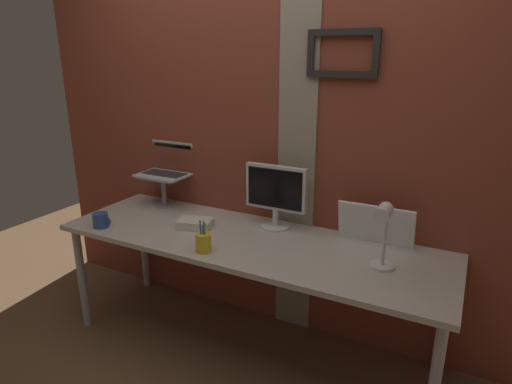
{
  "coord_description": "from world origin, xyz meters",
  "views": [
    {
      "loc": [
        1.17,
        -1.99,
        1.72
      ],
      "look_at": [
        0.1,
        0.08,
        0.97
      ],
      "focal_mm": 30.28,
      "sensor_mm": 36.0,
      "label": 1
    }
  ],
  "objects_px": {
    "laptop": "(169,166)",
    "desk_lamp": "(383,230)",
    "coffee_mug": "(101,220)",
    "whiteboard_panel": "(376,224)",
    "pen_cup": "(203,242)",
    "monitor": "(276,192)"
  },
  "relations": [
    {
      "from": "laptop",
      "to": "whiteboard_panel",
      "type": "relative_size",
      "value": 0.83
    },
    {
      "from": "desk_lamp",
      "to": "coffee_mug",
      "type": "distance_m",
      "value": 1.64
    },
    {
      "from": "desk_lamp",
      "to": "pen_cup",
      "type": "xyz_separation_m",
      "value": [
        -0.87,
        -0.2,
        -0.16
      ]
    },
    {
      "from": "whiteboard_panel",
      "to": "coffee_mug",
      "type": "xyz_separation_m",
      "value": [
        -1.52,
        -0.52,
        -0.07
      ]
    },
    {
      "from": "laptop",
      "to": "pen_cup",
      "type": "relative_size",
      "value": 1.95
    },
    {
      "from": "desk_lamp",
      "to": "pen_cup",
      "type": "relative_size",
      "value": 2.01
    },
    {
      "from": "monitor",
      "to": "whiteboard_panel",
      "type": "relative_size",
      "value": 0.93
    },
    {
      "from": "laptop",
      "to": "desk_lamp",
      "type": "bearing_deg",
      "value": -13.17
    },
    {
      "from": "pen_cup",
      "to": "desk_lamp",
      "type": "bearing_deg",
      "value": 12.82
    },
    {
      "from": "laptop",
      "to": "coffee_mug",
      "type": "height_order",
      "value": "laptop"
    },
    {
      "from": "monitor",
      "to": "coffee_mug",
      "type": "bearing_deg",
      "value": -152.56
    },
    {
      "from": "desk_lamp",
      "to": "coffee_mug",
      "type": "xyz_separation_m",
      "value": [
        -1.62,
        -0.2,
        -0.17
      ]
    },
    {
      "from": "laptop",
      "to": "whiteboard_panel",
      "type": "distance_m",
      "value": 1.44
    },
    {
      "from": "laptop",
      "to": "desk_lamp",
      "type": "height_order",
      "value": "laptop"
    },
    {
      "from": "laptop",
      "to": "desk_lamp",
      "type": "xyz_separation_m",
      "value": [
        1.52,
        -0.36,
        -0.05
      ]
    },
    {
      "from": "laptop",
      "to": "pen_cup",
      "type": "bearing_deg",
      "value": -40.53
    },
    {
      "from": "coffee_mug",
      "to": "whiteboard_panel",
      "type": "bearing_deg",
      "value": 18.77
    },
    {
      "from": "laptop",
      "to": "coffee_mug",
      "type": "bearing_deg",
      "value": -99.28
    },
    {
      "from": "desk_lamp",
      "to": "pen_cup",
      "type": "height_order",
      "value": "desk_lamp"
    },
    {
      "from": "laptop",
      "to": "coffee_mug",
      "type": "distance_m",
      "value": 0.61
    },
    {
      "from": "laptop",
      "to": "whiteboard_panel",
      "type": "bearing_deg",
      "value": -1.6
    },
    {
      "from": "laptop",
      "to": "coffee_mug",
      "type": "xyz_separation_m",
      "value": [
        -0.09,
        -0.56,
        -0.22
      ]
    }
  ]
}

